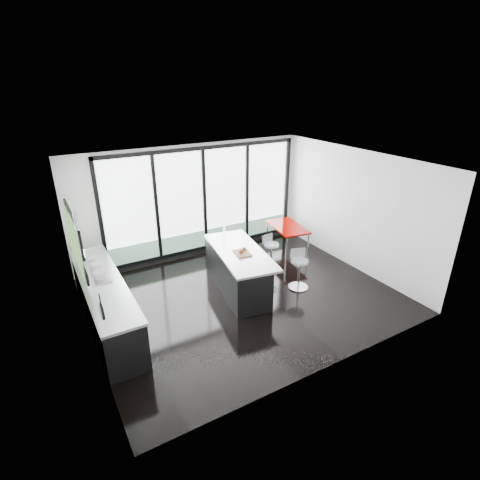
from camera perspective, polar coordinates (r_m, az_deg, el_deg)
floor at (r=8.00m, az=0.46°, el=-8.47°), size 6.00×5.00×0.00m
ceiling at (r=6.93m, az=0.53°, el=11.56°), size 6.00×5.00×0.00m
wall_back at (r=9.57m, az=-5.62°, el=5.38°), size 6.00×0.09×2.80m
wall_front at (r=5.57m, az=13.75°, el=-7.87°), size 6.00×0.00×2.80m
wall_left at (r=6.69m, az=-23.35°, el=-2.12°), size 0.26×5.00×2.80m
wall_right at (r=9.14m, az=16.98°, el=4.42°), size 0.00×5.00×2.80m
counter_cabinets at (r=7.33m, az=-19.78°, el=-9.02°), size 0.69×3.24×1.36m
island at (r=8.01m, az=-0.52°, el=-4.59°), size 1.28×2.34×1.18m
bar_stool_near at (r=8.21m, az=8.98°, el=-5.14°), size 0.54×0.54×0.68m
bar_stool_far at (r=8.97m, az=4.75°, el=-2.45°), size 0.47×0.47×0.64m
red_table at (r=9.97m, az=7.15°, el=0.32°), size 0.91×1.35×0.67m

